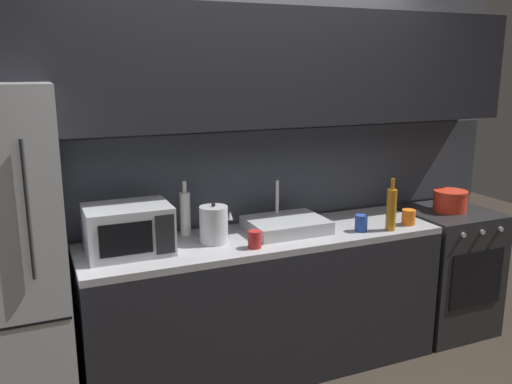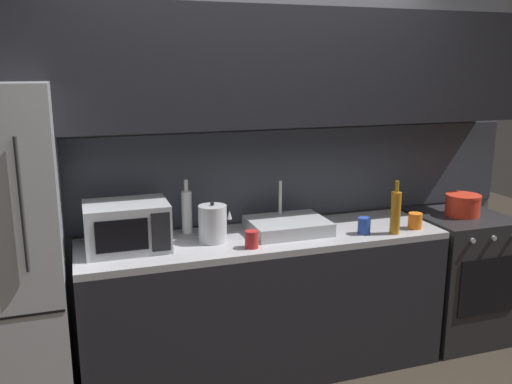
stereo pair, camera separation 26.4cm
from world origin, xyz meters
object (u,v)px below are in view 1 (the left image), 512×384
(wine_bottle_amber, at_px, (391,209))
(mug_red, at_px, (255,239))
(microwave, at_px, (128,229))
(kettle, at_px, (214,224))
(wine_bottle_white, at_px, (185,213))
(mug_blue, at_px, (361,223))
(cooking_pot, at_px, (450,201))
(mug_orange, at_px, (409,217))
(oven_range, at_px, (445,270))

(wine_bottle_amber, distance_m, mug_red, 0.93)
(microwave, bearing_deg, kettle, -2.25)
(wine_bottle_white, distance_m, mug_blue, 1.10)
(wine_bottle_amber, distance_m, cooking_pot, 0.71)
(wine_bottle_amber, bearing_deg, microwave, 171.82)
(mug_blue, xyz_separation_m, mug_orange, (0.37, -0.00, -0.00))
(wine_bottle_amber, xyz_separation_m, mug_orange, (0.18, 0.05, -0.09))
(microwave, bearing_deg, wine_bottle_white, 26.86)
(mug_red, bearing_deg, kettle, 134.48)
(wine_bottle_white, bearing_deg, oven_range, -6.39)
(kettle, height_order, mug_blue, kettle)
(microwave, relative_size, kettle, 1.90)
(mug_orange, xyz_separation_m, mug_red, (-1.10, -0.03, 0.00))
(wine_bottle_white, xyz_separation_m, mug_orange, (1.40, -0.37, -0.09))
(mug_blue, bearing_deg, kettle, 170.50)
(oven_range, relative_size, microwave, 1.96)
(wine_bottle_amber, bearing_deg, wine_bottle_white, 160.84)
(kettle, xyz_separation_m, mug_blue, (0.92, -0.15, -0.06))
(kettle, distance_m, wine_bottle_amber, 1.12)
(microwave, relative_size, wine_bottle_white, 1.37)
(kettle, bearing_deg, cooking_pot, 0.03)
(microwave, height_order, wine_bottle_white, wine_bottle_white)
(mug_red, bearing_deg, mug_orange, 1.40)
(wine_bottle_amber, distance_m, wine_bottle_white, 1.28)
(microwave, relative_size, mug_orange, 4.61)
(kettle, relative_size, wine_bottle_white, 0.72)
(microwave, xyz_separation_m, mug_orange, (1.78, -0.18, -0.09))
(microwave, xyz_separation_m, kettle, (0.49, -0.02, -0.03))
(mug_blue, height_order, mug_orange, mug_blue)
(microwave, relative_size, mug_red, 4.59)
(kettle, relative_size, cooking_pot, 1.03)
(wine_bottle_white, xyz_separation_m, mug_red, (0.29, -0.40, -0.09))
(wine_bottle_amber, bearing_deg, mug_red, 178.38)
(microwave, bearing_deg, mug_orange, -5.66)
(mug_red, bearing_deg, oven_range, 6.53)
(mug_orange, bearing_deg, wine_bottle_white, 165.21)
(oven_range, height_order, mug_orange, mug_orange)
(wine_bottle_white, distance_m, cooking_pot, 1.90)
(oven_range, height_order, mug_blue, mug_blue)
(mug_red, relative_size, cooking_pot, 0.42)
(microwave, xyz_separation_m, wine_bottle_amber, (1.59, -0.23, 0.00))
(cooking_pot, bearing_deg, oven_range, -14.55)
(wine_bottle_amber, xyz_separation_m, mug_red, (-0.92, 0.03, -0.09))
(wine_bottle_amber, xyz_separation_m, wine_bottle_white, (-1.21, 0.42, 0.00))
(cooking_pot, bearing_deg, mug_orange, -162.22)
(wine_bottle_amber, bearing_deg, mug_blue, 162.92)
(wine_bottle_white, relative_size, mug_red, 3.35)
(microwave, bearing_deg, mug_blue, -7.00)
(mug_red, distance_m, cooking_pot, 1.61)
(oven_range, bearing_deg, microwave, 179.50)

